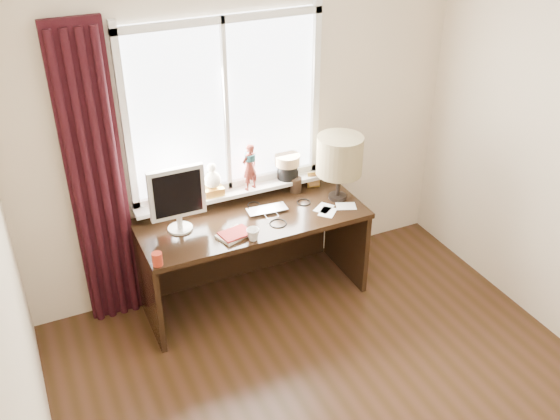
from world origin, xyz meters
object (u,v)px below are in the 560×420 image
red_cup (157,259)px  table_lamp (340,156)px  monitor (177,196)px  desk (248,238)px  mug (253,234)px  laptop (267,210)px

red_cup → table_lamp: table_lamp is taller
monitor → desk: bearing=4.2°
table_lamp → red_cup: bearing=-169.6°
mug → table_lamp: size_ratio=0.18×
mug → table_lamp: 0.92m
laptop → desk: size_ratio=0.18×
mug → table_lamp: table_lamp is taller
laptop → mug: mug is taller
laptop → table_lamp: bearing=-0.8°
desk → monitor: bearing=-175.8°
red_cup → monitor: bearing=53.5°
desk → monitor: 0.75m
mug → desk: 0.50m
mug → monitor: monitor is taller
monitor → table_lamp: 1.25m
laptop → red_cup: red_cup is taller
mug → monitor: bearing=140.7°
monitor → mug: bearing=-39.3°
red_cup → laptop: bearing=19.3°
red_cup → desk: size_ratio=0.05×
desk → laptop: bearing=-27.6°
mug → desk: mug is taller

